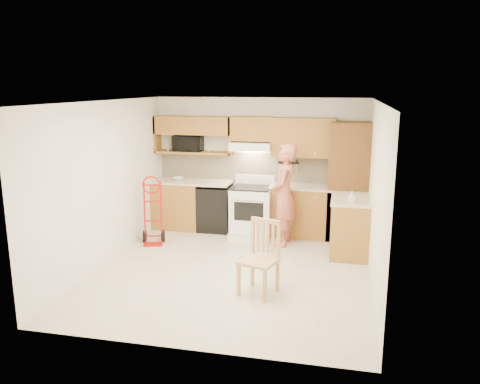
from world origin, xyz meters
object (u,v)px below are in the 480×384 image
(person, at_px, (284,195))
(dining_chair, at_px, (259,258))
(range, at_px, (251,208))
(microwave, at_px, (188,143))
(hand_truck, at_px, (152,214))

(person, relative_size, dining_chair, 1.79)
(dining_chair, bearing_deg, range, 120.35)
(range, height_order, dining_chair, range)
(microwave, bearing_deg, person, -21.73)
(person, xyz_separation_m, hand_truck, (-2.23, -0.43, -0.34))
(range, distance_m, person, 0.80)
(hand_truck, height_order, dining_chair, hand_truck)
(range, relative_size, hand_truck, 1.00)
(microwave, distance_m, hand_truck, 1.63)
(microwave, relative_size, range, 0.51)
(person, distance_m, hand_truck, 2.30)
(person, relative_size, hand_truck, 1.63)
(person, distance_m, dining_chair, 2.10)
(person, bearing_deg, hand_truck, -79.10)
(person, bearing_deg, microwave, -110.69)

